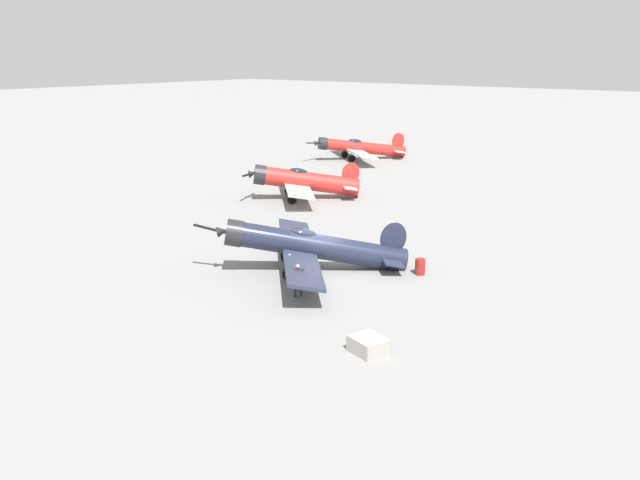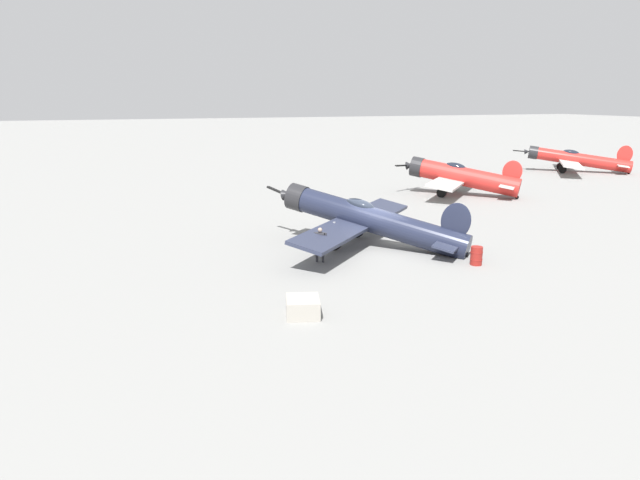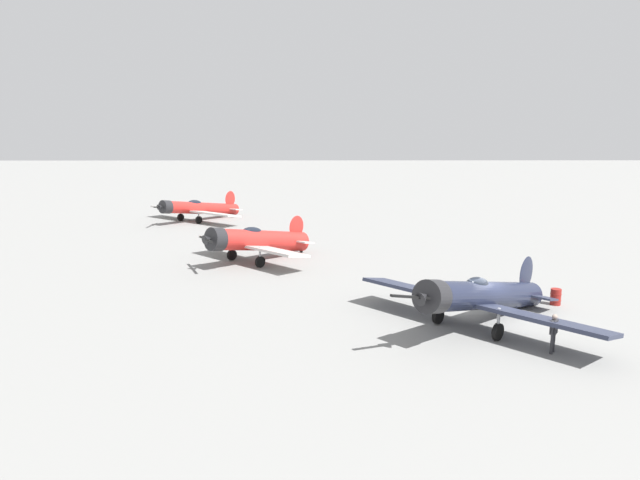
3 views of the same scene
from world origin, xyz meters
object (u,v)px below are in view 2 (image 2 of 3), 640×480
at_px(equipment_crate, 303,307).
at_px(fuel_drum, 476,256).
at_px(airplane_foreground, 368,219).
at_px(airplane_far_line, 575,159).
at_px(ground_crew_mechanic, 320,241).
at_px(airplane_mid_apron, 460,176).

height_order(equipment_crate, fuel_drum, fuel_drum).
bearing_deg(equipment_crate, airplane_foreground, -128.13).
xyz_separation_m(airplane_far_line, fuel_drum, (31.09, 25.98, -0.93)).
relative_size(airplane_foreground, ground_crew_mechanic, 6.07).
bearing_deg(airplane_foreground, ground_crew_mechanic, 76.56).
height_order(airplane_mid_apron, airplane_far_line, airplane_mid_apron).
bearing_deg(equipment_crate, ground_crew_mechanic, -115.95).
height_order(ground_crew_mechanic, equipment_crate, ground_crew_mechanic).
bearing_deg(ground_crew_mechanic, equipment_crate, 10.93).
xyz_separation_m(airplane_far_line, ground_crew_mechanic, (37.88, 22.87, -0.34)).
distance_m(airplane_foreground, fuel_drum, 6.19).
bearing_deg(ground_crew_mechanic, airplane_far_line, 158.00).
distance_m(airplane_far_line, ground_crew_mechanic, 44.25).
relative_size(airplane_foreground, airplane_far_line, 0.91).
relative_size(airplane_mid_apron, fuel_drum, 10.20).
height_order(airplane_foreground, equipment_crate, airplane_foreground).
xyz_separation_m(airplane_foreground, airplane_far_line, (-34.38, -20.84, -0.09)).
height_order(airplane_foreground, ground_crew_mechanic, airplane_foreground).
bearing_deg(ground_crew_mechanic, airplane_mid_apron, 166.10).
bearing_deg(equipment_crate, airplane_far_line, -144.48).
height_order(airplane_far_line, ground_crew_mechanic, airplane_far_line).
bearing_deg(airplane_foreground, fuel_drum, 169.18).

